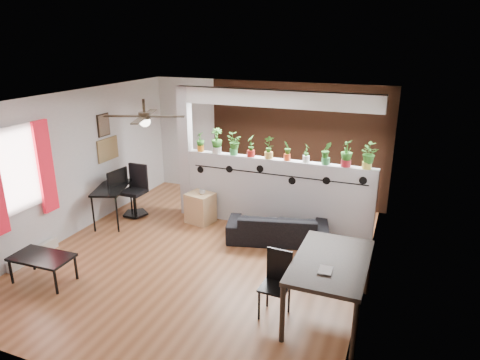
% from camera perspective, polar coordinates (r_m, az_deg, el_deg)
% --- Properties ---
extents(room_shell, '(6.30, 7.10, 2.90)m').
position_cam_1_polar(room_shell, '(6.85, -5.04, -0.15)').
color(room_shell, brown).
rests_on(room_shell, ground).
extents(partition_wall, '(3.60, 0.18, 1.35)m').
position_cam_1_polar(partition_wall, '(8.10, 4.92, -1.83)').
color(partition_wall, '#BCBCC1').
rests_on(partition_wall, ground).
extents(ceiling_header, '(3.60, 0.18, 0.30)m').
position_cam_1_polar(ceiling_header, '(7.66, 5.29, 10.71)').
color(ceiling_header, white).
rests_on(ceiling_header, room_shell).
extents(pier_column, '(0.22, 0.20, 2.60)m').
position_cam_1_polar(pier_column, '(8.62, -7.22, 3.72)').
color(pier_column, '#BCBCC1').
rests_on(pier_column, ground).
extents(brick_panel, '(3.90, 0.05, 2.60)m').
position_cam_1_polar(brick_panel, '(9.27, 7.68, 4.77)').
color(brick_panel, brown).
rests_on(brick_panel, ground).
extents(vine_decal, '(3.31, 0.01, 0.30)m').
position_cam_1_polar(vine_decal, '(7.88, 4.80, 0.70)').
color(vine_decal, black).
rests_on(vine_decal, partition_wall).
extents(window_assembly, '(0.09, 1.30, 1.55)m').
position_cam_1_polar(window_assembly, '(7.43, -27.43, 0.96)').
color(window_assembly, white).
rests_on(window_assembly, room_shell).
extents(baseboard_heater, '(0.08, 1.00, 0.18)m').
position_cam_1_polar(baseboard_heater, '(7.91, -25.82, -8.88)').
color(baseboard_heater, beige).
rests_on(baseboard_heater, ground).
extents(corkboard, '(0.03, 0.60, 0.45)m').
position_cam_1_polar(corkboard, '(8.96, -17.21, 3.94)').
color(corkboard, olive).
rests_on(corkboard, room_shell).
extents(framed_art, '(0.03, 0.34, 0.44)m').
position_cam_1_polar(framed_art, '(8.82, -17.73, 7.00)').
color(framed_art, '#8C7259').
rests_on(framed_art, room_shell).
extents(ceiling_fan, '(1.19, 1.19, 0.43)m').
position_cam_1_polar(ceiling_fan, '(6.74, -12.60, 8.09)').
color(ceiling_fan, black).
rests_on(ceiling_fan, room_shell).
extents(potted_plant_0, '(0.17, 0.20, 0.38)m').
position_cam_1_polar(potted_plant_0, '(8.41, -5.31, 5.18)').
color(potted_plant_0, orange).
rests_on(potted_plant_0, partition_wall).
extents(potted_plant_1, '(0.31, 0.28, 0.48)m').
position_cam_1_polar(potted_plant_1, '(8.24, -3.13, 5.33)').
color(potted_plant_1, white).
rests_on(potted_plant_1, partition_wall).
extents(potted_plant_2, '(0.23, 0.19, 0.42)m').
position_cam_1_polar(potted_plant_2, '(8.11, -0.86, 4.91)').
color(potted_plant_2, green).
rests_on(potted_plant_2, partition_wall).
extents(potted_plant_3, '(0.23, 0.25, 0.42)m').
position_cam_1_polar(potted_plant_3, '(7.99, 1.47, 4.69)').
color(potted_plant_3, '#B0211C').
rests_on(potted_plant_3, partition_wall).
extents(potted_plant_4, '(0.28, 0.26, 0.43)m').
position_cam_1_polar(potted_plant_4, '(7.88, 3.88, 4.51)').
color(potted_plant_4, gold).
rests_on(potted_plant_4, partition_wall).
extents(potted_plant_5, '(0.14, 0.17, 0.36)m').
position_cam_1_polar(potted_plant_5, '(7.79, 6.33, 4.00)').
color(potted_plant_5, '#EC491B').
rests_on(potted_plant_5, partition_wall).
extents(potted_plant_6, '(0.19, 0.21, 0.36)m').
position_cam_1_polar(potted_plant_6, '(7.71, 8.85, 3.72)').
color(potted_plant_6, white).
rests_on(potted_plant_6, partition_wall).
extents(potted_plant_7, '(0.25, 0.24, 0.41)m').
position_cam_1_polar(potted_plant_7, '(7.64, 11.43, 3.62)').
color(potted_plant_7, '#35924A').
rests_on(potted_plant_7, partition_wall).
extents(potted_plant_8, '(0.24, 0.28, 0.47)m').
position_cam_1_polar(potted_plant_8, '(7.58, 14.05, 3.56)').
color(potted_plant_8, red).
rests_on(potted_plant_8, partition_wall).
extents(potted_plant_9, '(0.29, 0.30, 0.45)m').
position_cam_1_polar(potted_plant_9, '(7.55, 16.67, 3.18)').
color(potted_plant_9, '#E0D44F').
rests_on(potted_plant_9, partition_wall).
extents(sofa, '(1.81, 1.07, 0.50)m').
position_cam_1_polar(sofa, '(7.71, 5.02, -6.38)').
color(sofa, black).
rests_on(sofa, ground).
extents(cube_shelf, '(0.57, 0.52, 0.59)m').
position_cam_1_polar(cube_shelf, '(8.44, -5.30, -3.71)').
color(cube_shelf, tan).
rests_on(cube_shelf, ground).
extents(cup, '(0.12, 0.12, 0.09)m').
position_cam_1_polar(cup, '(8.30, -5.06, -1.56)').
color(cup, gray).
rests_on(cup, cube_shelf).
extents(computer_desk, '(0.84, 1.13, 0.73)m').
position_cam_1_polar(computer_desk, '(8.66, -16.75, -1.31)').
color(computer_desk, black).
rests_on(computer_desk, ground).
extents(monitor, '(0.30, 0.08, 0.17)m').
position_cam_1_polar(monitor, '(8.72, -16.25, -0.04)').
color(monitor, black).
rests_on(monitor, computer_desk).
extents(office_chair, '(0.54, 0.54, 1.03)m').
position_cam_1_polar(office_chair, '(8.95, -13.72, -1.79)').
color(office_chair, black).
rests_on(office_chair, ground).
extents(dining_table, '(0.92, 1.51, 0.82)m').
position_cam_1_polar(dining_table, '(5.64, 12.02, -11.16)').
color(dining_table, black).
rests_on(dining_table, ground).
extents(book, '(0.17, 0.22, 0.02)m').
position_cam_1_polar(book, '(5.35, 10.44, -11.61)').
color(book, gray).
rests_on(book, dining_table).
extents(folding_chair, '(0.38, 0.38, 0.90)m').
position_cam_1_polar(folding_chair, '(5.70, 4.96, -12.81)').
color(folding_chair, black).
rests_on(folding_chair, ground).
extents(coffee_table, '(0.92, 0.53, 0.42)m').
position_cam_1_polar(coffee_table, '(7.05, -24.91, -9.50)').
color(coffee_table, black).
rests_on(coffee_table, ground).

